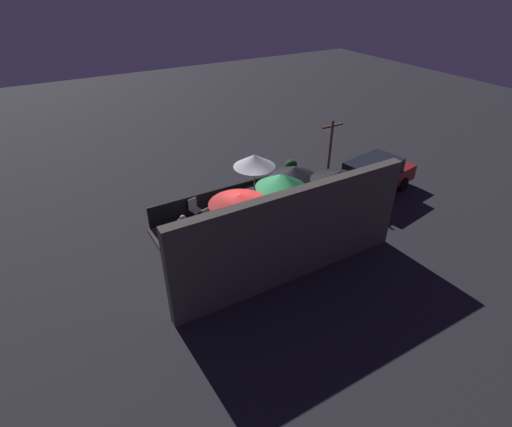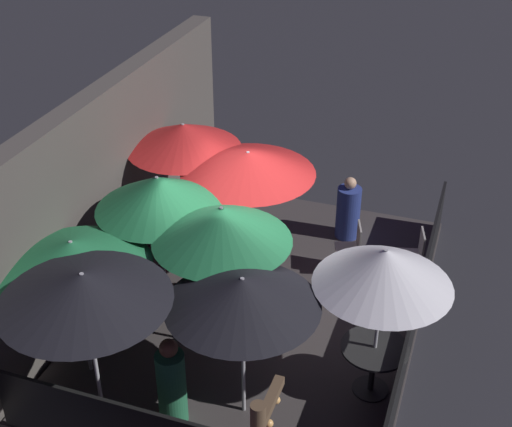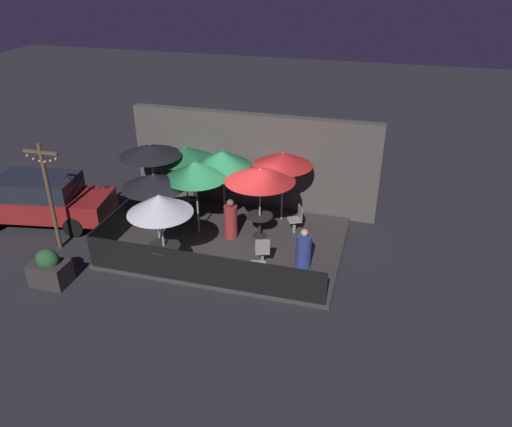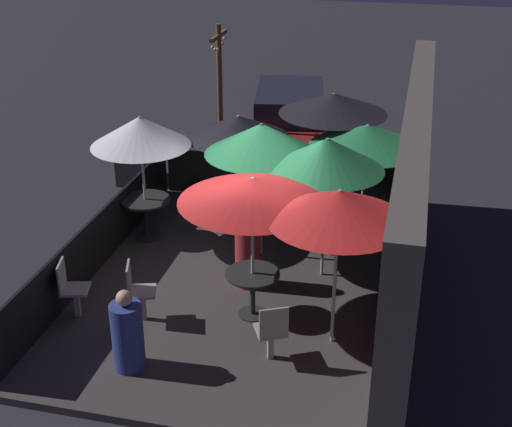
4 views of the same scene
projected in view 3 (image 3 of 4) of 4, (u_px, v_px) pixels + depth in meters
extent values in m
plane|color=#26262B|center=(230.00, 243.00, 15.46)|extent=(60.00, 60.00, 0.00)
cube|color=#383333|center=(230.00, 242.00, 15.43)|extent=(6.84, 4.85, 0.12)
cube|color=#4C4742|center=(253.00, 162.00, 16.94)|extent=(8.44, 0.36, 3.35)
cube|color=black|center=(202.00, 269.00, 13.15)|extent=(6.64, 0.05, 0.95)
cube|color=black|center=(130.00, 213.00, 15.98)|extent=(0.05, 4.65, 0.95)
cylinder|color=#B2B2B7|center=(260.00, 204.00, 15.11)|extent=(0.05, 0.05, 2.25)
cone|color=red|center=(260.00, 175.00, 14.67)|extent=(2.13, 2.13, 0.36)
cylinder|color=#B2B2B7|center=(162.00, 233.00, 13.46)|extent=(0.05, 0.05, 2.31)
cone|color=silver|center=(159.00, 204.00, 13.04)|extent=(1.76, 1.76, 0.52)
cylinder|color=#B2B2B7|center=(156.00, 207.00, 15.00)|extent=(0.05, 0.05, 2.16)
cone|color=black|center=(154.00, 181.00, 14.59)|extent=(1.91, 1.91, 0.41)
cylinder|color=#B2B2B7|center=(282.00, 187.00, 16.07)|extent=(0.05, 0.05, 2.36)
cone|color=red|center=(283.00, 159.00, 15.62)|extent=(1.91, 1.91, 0.44)
cylinder|color=#B2B2B7|center=(154.00, 179.00, 16.50)|extent=(0.05, 0.05, 2.44)
cone|color=black|center=(150.00, 150.00, 16.01)|extent=(2.02, 2.02, 0.38)
cylinder|color=#B2B2B7|center=(197.00, 198.00, 15.27)|extent=(0.05, 0.05, 2.40)
cone|color=#1E6B3D|center=(195.00, 170.00, 14.83)|extent=(1.89, 1.89, 0.52)
cylinder|color=#B2B2B7|center=(224.00, 185.00, 16.14)|extent=(0.05, 0.05, 2.40)
cone|color=#1E6B3D|center=(223.00, 158.00, 15.69)|extent=(1.83, 1.83, 0.51)
cylinder|color=#B2B2B7|center=(186.00, 177.00, 16.96)|extent=(0.05, 0.05, 2.17)
cone|color=#1E6B3D|center=(185.00, 153.00, 16.55)|extent=(2.03, 2.03, 0.40)
cylinder|color=black|center=(260.00, 235.00, 15.63)|extent=(0.45, 0.45, 0.02)
cylinder|color=black|center=(260.00, 226.00, 15.48)|extent=(0.08, 0.08, 0.69)
cylinder|color=black|center=(260.00, 216.00, 15.31)|extent=(0.82, 0.82, 0.04)
cylinder|color=black|center=(166.00, 269.00, 13.99)|extent=(0.50, 0.50, 0.02)
cylinder|color=black|center=(165.00, 258.00, 13.83)|extent=(0.08, 0.08, 0.73)
cylinder|color=black|center=(164.00, 246.00, 13.65)|extent=(0.91, 0.91, 0.04)
cube|color=gray|center=(258.00, 279.00, 13.19)|extent=(0.10, 0.10, 0.45)
cube|color=gray|center=(258.00, 271.00, 13.08)|extent=(0.49, 0.49, 0.04)
cube|color=gray|center=(258.00, 268.00, 12.81)|extent=(0.40, 0.13, 0.44)
cube|color=gray|center=(294.00, 226.00, 15.72)|extent=(0.11, 0.11, 0.43)
cube|color=gray|center=(294.00, 220.00, 15.61)|extent=(0.54, 0.54, 0.04)
cube|color=gray|center=(300.00, 213.00, 15.53)|extent=(0.20, 0.37, 0.44)
cube|color=gray|center=(262.00, 258.00, 14.08)|extent=(0.10, 0.10, 0.46)
cube|color=gray|center=(262.00, 251.00, 13.97)|extent=(0.50, 0.50, 0.04)
cube|color=gray|center=(263.00, 247.00, 13.70)|extent=(0.39, 0.15, 0.44)
cylinder|color=maroon|center=(231.00, 222.00, 15.35)|extent=(0.43, 0.43, 1.06)
sphere|color=brown|center=(230.00, 203.00, 15.05)|extent=(0.23, 0.23, 0.23)
cylinder|color=#236642|center=(156.00, 209.00, 16.04)|extent=(0.44, 0.44, 1.10)
sphere|color=brown|center=(154.00, 190.00, 15.73)|extent=(0.24, 0.24, 0.24)
cylinder|color=navy|center=(304.00, 251.00, 13.90)|extent=(0.60, 0.60, 0.99)
sphere|color=tan|center=(305.00, 233.00, 13.62)|extent=(0.22, 0.22, 0.22)
cube|color=#332D2D|center=(51.00, 273.00, 13.46)|extent=(0.99, 0.69, 0.66)
ellipsoid|color=#235128|center=(47.00, 259.00, 13.26)|extent=(0.64, 0.51, 0.58)
cylinder|color=brown|center=(50.00, 198.00, 14.46)|extent=(0.12, 0.12, 3.35)
cube|color=brown|center=(40.00, 152.00, 13.79)|extent=(1.10, 0.08, 0.08)
sphere|color=#F4B260|center=(27.00, 156.00, 13.97)|extent=(0.07, 0.07, 0.07)
sphere|color=#F4B260|center=(33.00, 159.00, 13.97)|extent=(0.07, 0.07, 0.07)
sphere|color=#F4B260|center=(39.00, 161.00, 13.94)|extent=(0.07, 0.07, 0.07)
sphere|color=#F4B260|center=(45.00, 162.00, 13.90)|extent=(0.07, 0.07, 0.07)
sphere|color=#F4B260|center=(50.00, 161.00, 13.84)|extent=(0.07, 0.07, 0.07)
sphere|color=#F4B260|center=(56.00, 159.00, 13.75)|extent=(0.07, 0.07, 0.07)
cube|color=maroon|center=(41.00, 204.00, 16.38)|extent=(4.79, 2.44, 0.70)
cube|color=#1E232D|center=(37.00, 186.00, 16.08)|extent=(2.74, 1.96, 0.60)
cylinder|color=black|center=(94.00, 204.00, 17.13)|extent=(0.66, 0.28, 0.64)
cylinder|color=black|center=(74.00, 227.00, 15.71)|extent=(0.66, 0.28, 0.64)
cylinder|color=black|center=(15.00, 201.00, 17.39)|extent=(0.66, 0.28, 0.64)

